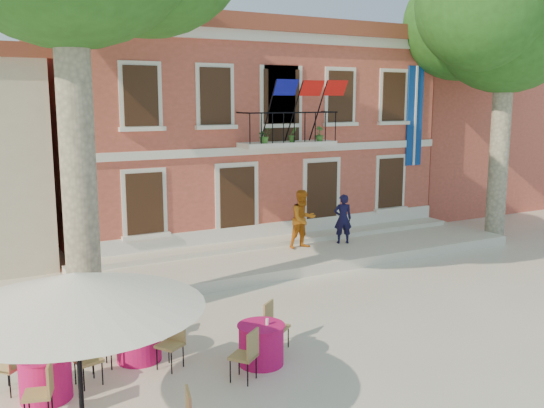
{
  "coord_description": "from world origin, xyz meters",
  "views": [
    {
      "loc": [
        -7.74,
        -11.13,
        4.9
      ],
      "look_at": [
        0.3,
        3.5,
        2.01
      ],
      "focal_mm": 40.0,
      "sensor_mm": 36.0,
      "label": 1
    }
  ],
  "objects_px": {
    "patio_umbrella": "(75,292)",
    "pedestrian_orange": "(303,219)",
    "cafe_table_0": "(139,339)",
    "plane_tree_east": "(508,16)",
    "cafe_table_1": "(261,343)",
    "pedestrian_navy": "(343,219)",
    "cafe_table_3": "(45,374)"
  },
  "relations": [
    {
      "from": "patio_umbrella",
      "to": "pedestrian_orange",
      "type": "bearing_deg",
      "value": 42.41
    },
    {
      "from": "pedestrian_orange",
      "to": "cafe_table_0",
      "type": "xyz_separation_m",
      "value": [
        -6.74,
        -5.01,
        -0.79
      ]
    },
    {
      "from": "cafe_table_0",
      "to": "patio_umbrella",
      "type": "bearing_deg",
      "value": -121.28
    },
    {
      "from": "plane_tree_east",
      "to": "pedestrian_orange",
      "type": "relative_size",
      "value": 5.65
    },
    {
      "from": "plane_tree_east",
      "to": "cafe_table_0",
      "type": "xyz_separation_m",
      "value": [
        -14.16,
        -3.98,
        -7.23
      ]
    },
    {
      "from": "cafe_table_0",
      "to": "cafe_table_1",
      "type": "xyz_separation_m",
      "value": [
        1.96,
        -1.27,
        -0.01
      ]
    },
    {
      "from": "plane_tree_east",
      "to": "cafe_table_1",
      "type": "xyz_separation_m",
      "value": [
        -12.2,
        -5.25,
        -7.24
      ]
    },
    {
      "from": "pedestrian_navy",
      "to": "cafe_table_3",
      "type": "relative_size",
      "value": 0.88
    },
    {
      "from": "patio_umbrella",
      "to": "cafe_table_3",
      "type": "height_order",
      "value": "patio_umbrella"
    },
    {
      "from": "cafe_table_0",
      "to": "cafe_table_3",
      "type": "height_order",
      "value": "same"
    },
    {
      "from": "cafe_table_0",
      "to": "cafe_table_1",
      "type": "height_order",
      "value": "same"
    },
    {
      "from": "patio_umbrella",
      "to": "cafe_table_1",
      "type": "bearing_deg",
      "value": 20.4
    },
    {
      "from": "plane_tree_east",
      "to": "cafe_table_3",
      "type": "xyz_separation_m",
      "value": [
        -15.95,
        -4.73,
        -7.23
      ]
    },
    {
      "from": "plane_tree_east",
      "to": "cafe_table_1",
      "type": "relative_size",
      "value": 5.83
    },
    {
      "from": "patio_umbrella",
      "to": "pedestrian_navy",
      "type": "relative_size",
      "value": 2.18
    },
    {
      "from": "pedestrian_navy",
      "to": "plane_tree_east",
      "type": "bearing_deg",
      "value": -167.61
    },
    {
      "from": "cafe_table_1",
      "to": "cafe_table_3",
      "type": "distance_m",
      "value": 3.79
    },
    {
      "from": "patio_umbrella",
      "to": "plane_tree_east",
      "type": "bearing_deg",
      "value": 22.66
    },
    {
      "from": "pedestrian_orange",
      "to": "pedestrian_navy",
      "type": "bearing_deg",
      "value": -5.76
    },
    {
      "from": "plane_tree_east",
      "to": "patio_umbrella",
      "type": "distance_m",
      "value": 17.85
    },
    {
      "from": "pedestrian_navy",
      "to": "patio_umbrella",
      "type": "bearing_deg",
      "value": 59.14
    },
    {
      "from": "plane_tree_east",
      "to": "pedestrian_orange",
      "type": "height_order",
      "value": "plane_tree_east"
    },
    {
      "from": "patio_umbrella",
      "to": "pedestrian_orange",
      "type": "xyz_separation_m",
      "value": [
        8.31,
        7.6,
        -1.12
      ]
    },
    {
      "from": "cafe_table_0",
      "to": "cafe_table_1",
      "type": "distance_m",
      "value": 2.33
    },
    {
      "from": "pedestrian_navy",
      "to": "cafe_table_3",
      "type": "xyz_separation_m",
      "value": [
        -10.01,
        -5.69,
        -0.67
      ]
    },
    {
      "from": "cafe_table_0",
      "to": "cafe_table_3",
      "type": "distance_m",
      "value": 1.94
    },
    {
      "from": "pedestrian_navy",
      "to": "cafe_table_0",
      "type": "xyz_separation_m",
      "value": [
        -8.21,
        -4.94,
        -0.67
      ]
    },
    {
      "from": "cafe_table_1",
      "to": "pedestrian_navy",
      "type": "bearing_deg",
      "value": 44.8
    },
    {
      "from": "plane_tree_east",
      "to": "cafe_table_1",
      "type": "height_order",
      "value": "plane_tree_east"
    },
    {
      "from": "cafe_table_0",
      "to": "pedestrian_orange",
      "type": "bearing_deg",
      "value": 36.62
    },
    {
      "from": "pedestrian_navy",
      "to": "pedestrian_orange",
      "type": "height_order",
      "value": "pedestrian_orange"
    },
    {
      "from": "cafe_table_0",
      "to": "cafe_table_3",
      "type": "xyz_separation_m",
      "value": [
        -1.79,
        -0.75,
        0.0
      ]
    }
  ]
}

